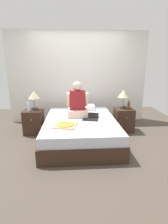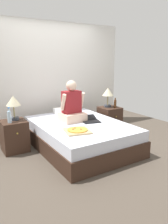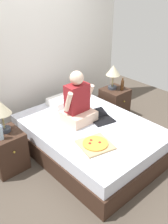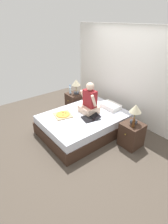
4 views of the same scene
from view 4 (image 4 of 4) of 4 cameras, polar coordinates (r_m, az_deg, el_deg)
The scene contains 13 objects.
ground_plane at distance 4.61m, azimuth 0.12°, elevation -6.18°, with size 5.85×5.85×0.00m, color #4C4238.
wall_back at distance 5.00m, azimuth 13.26°, elevation 11.82°, with size 3.85×0.12×2.50m, color silver.
bed at distance 4.48m, azimuth 0.13°, elevation -3.66°, with size 1.53×2.12×0.49m.
nightstand_left at distance 5.49m, azimuth -3.13°, elevation 3.26°, with size 0.44×0.47×0.57m.
lamp_on_left_nightstand at distance 5.25m, azimuth -2.60°, elevation 9.31°, with size 0.26×0.26×0.45m.
water_bottle at distance 5.35m, azimuth -4.53°, elevation 7.13°, with size 0.07×0.07×0.28m.
nightstand_right at distance 4.13m, azimuth 15.23°, elevation -7.17°, with size 0.44×0.47×0.57m.
lamp_on_right_nightstand at distance 3.87m, azimuth 16.48°, elevation 0.71°, with size 0.26×0.26×0.45m.
beer_bottle at distance 3.82m, azimuth 15.86°, elevation -3.55°, with size 0.06×0.06×0.23m.
pillow at distance 4.71m, azimuth 8.63°, elevation 2.00°, with size 0.52×0.34×0.12m, color white.
person_seated at distance 4.37m, azimuth 1.78°, elevation 3.44°, with size 0.47×0.40×0.78m.
laptop at distance 4.18m, azimuth 1.92°, elevation -1.93°, with size 0.40×0.48×0.07m.
pizza_box at distance 4.34m, azimuth -6.86°, elevation -0.92°, with size 0.48×0.48×0.04m.
Camera 4 is at (2.96, -2.37, 2.63)m, focal length 28.00 mm.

